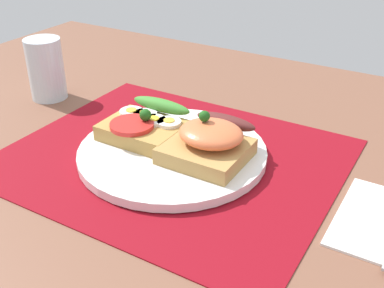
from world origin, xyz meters
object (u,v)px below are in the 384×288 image
(sandwich_salmon, at_px, (210,141))
(sandwich_egg_tomato, at_px, (145,125))
(plate, at_px, (172,152))
(drinking_glass, at_px, (46,69))

(sandwich_salmon, bearing_deg, sandwich_egg_tomato, 177.99)
(plate, distance_m, drinking_glass, 0.30)
(plate, relative_size, sandwich_egg_tomato, 2.35)
(plate, height_order, sandwich_egg_tomato, sandwich_egg_tomato)
(sandwich_egg_tomato, bearing_deg, sandwich_salmon, -2.01)
(sandwich_salmon, distance_m, drinking_glass, 0.34)
(sandwich_egg_tomato, xyz_separation_m, sandwich_salmon, (0.10, -0.00, 0.01))
(plate, distance_m, sandwich_salmon, 0.06)
(sandwich_salmon, xyz_separation_m, drinking_glass, (-0.34, 0.05, 0.01))
(drinking_glass, bearing_deg, plate, -12.55)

